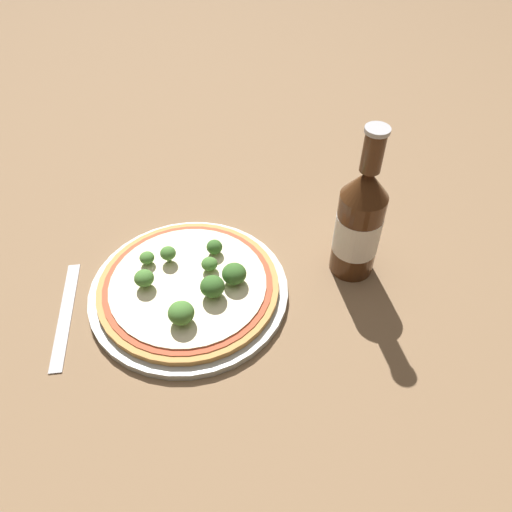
# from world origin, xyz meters

# --- Properties ---
(ground_plane) EXTENTS (3.00, 3.00, 0.00)m
(ground_plane) POSITION_xyz_m (0.00, 0.00, 0.00)
(ground_plane) COLOR #846647
(plate) EXTENTS (0.30, 0.30, 0.01)m
(plate) POSITION_xyz_m (0.01, -0.00, 0.01)
(plate) COLOR #B2B7B2
(plate) RESTS_ON ground_plane
(pizza) EXTENTS (0.27, 0.27, 0.01)m
(pizza) POSITION_xyz_m (0.01, -0.00, 0.02)
(pizza) COLOR tan
(pizza) RESTS_ON plate
(broccoli_floret_0) EXTENTS (0.02, 0.02, 0.02)m
(broccoli_floret_0) POSITION_xyz_m (0.05, 0.06, 0.04)
(broccoli_floret_0) COLOR #7A9E5B
(broccoli_floret_0) RESTS_ON pizza
(broccoli_floret_1) EXTENTS (0.03, 0.03, 0.03)m
(broccoli_floret_1) POSITION_xyz_m (0.04, -0.03, 0.04)
(broccoli_floret_1) COLOR #7A9E5B
(broccoli_floret_1) RESTS_ON pizza
(broccoli_floret_2) EXTENTS (0.04, 0.04, 0.03)m
(broccoli_floret_2) POSITION_xyz_m (0.00, -0.07, 0.04)
(broccoli_floret_2) COLOR #7A9E5B
(broccoli_floret_2) RESTS_ON pizza
(broccoli_floret_3) EXTENTS (0.02, 0.02, 0.03)m
(broccoli_floret_3) POSITION_xyz_m (-0.02, 0.05, 0.04)
(broccoli_floret_3) COLOR #7A9E5B
(broccoli_floret_3) RESTS_ON pizza
(broccoli_floret_4) EXTENTS (0.04, 0.04, 0.03)m
(broccoli_floret_4) POSITION_xyz_m (0.08, -0.01, 0.04)
(broccoli_floret_4) COLOR #7A9E5B
(broccoli_floret_4) RESTS_ON pizza
(broccoli_floret_5) EXTENTS (0.02, 0.02, 0.02)m
(broccoli_floret_5) POSITION_xyz_m (-0.05, 0.05, 0.04)
(broccoli_floret_5) COLOR #7A9E5B
(broccoli_floret_5) RESTS_ON pizza
(broccoli_floret_6) EXTENTS (0.03, 0.03, 0.03)m
(broccoli_floret_6) POSITION_xyz_m (-0.05, 0.00, 0.04)
(broccoli_floret_6) COLOR #7A9E5B
(broccoli_floret_6) RESTS_ON pizza
(broccoli_floret_7) EXTENTS (0.02, 0.02, 0.02)m
(broccoli_floret_7) POSITION_xyz_m (0.04, 0.02, 0.04)
(broccoli_floret_7) COLOR #7A9E5B
(broccoli_floret_7) RESTS_ON pizza
(beer_bottle) EXTENTS (0.07, 0.07, 0.25)m
(beer_bottle) POSITION_xyz_m (0.26, 0.03, 0.09)
(beer_bottle) COLOR #472814
(beer_bottle) RESTS_ON ground_plane
(fork) EXTENTS (0.02, 0.20, 0.00)m
(fork) POSITION_xyz_m (-0.17, -0.02, 0.00)
(fork) COLOR #B2B2B7
(fork) RESTS_ON ground_plane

